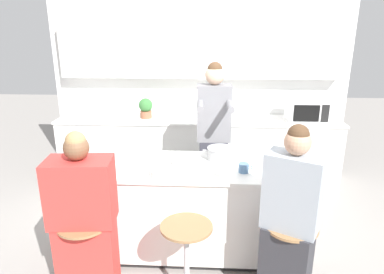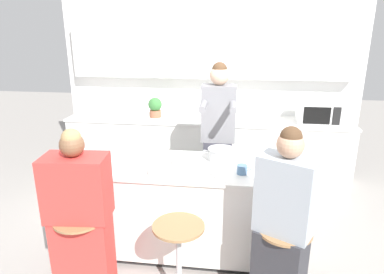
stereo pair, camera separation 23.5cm
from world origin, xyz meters
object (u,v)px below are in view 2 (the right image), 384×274
at_px(bar_stool_center, 179,259).
at_px(person_seated_near, 282,233).
at_px(coffee_cup_far, 220,174).
at_px(fruit_bowl, 184,161).
at_px(microwave, 318,113).
at_px(potted_plant, 155,107).
at_px(person_wrapped_blanket, 80,220).
at_px(kitchen_island, 191,208).
at_px(coffee_cup_near, 242,169).
at_px(bar_stool_leftmost, 83,251).
at_px(cooking_pot, 221,154).
at_px(person_cooking, 218,142).
at_px(bar_stool_rightmost, 282,264).
at_px(banana_bunch, 274,162).

xyz_separation_m(bar_stool_center, person_seated_near, (0.76, 0.02, 0.29)).
bearing_deg(coffee_cup_far, fruit_bowl, 140.01).
bearing_deg(bar_stool_center, microwave, 57.38).
bearing_deg(potted_plant, person_wrapped_blanket, -91.81).
distance_m(person_seated_near, potted_plant, 2.74).
height_order(kitchen_island, coffee_cup_far, coffee_cup_far).
bearing_deg(bar_stool_center, coffee_cup_near, 50.23).
relative_size(fruit_bowl, coffee_cup_far, 2.13).
height_order(bar_stool_leftmost, cooking_pot, cooking_pot).
bearing_deg(bar_stool_leftmost, person_seated_near, 0.70).
bearing_deg(microwave, person_cooking, -145.39).
bearing_deg(microwave, cooking_pot, -129.90).
distance_m(bar_stool_leftmost, potted_plant, 2.39).
height_order(kitchen_island, bar_stool_center, kitchen_island).
relative_size(bar_stool_center, bar_stool_rightmost, 1.00).
bearing_deg(person_wrapped_blanket, kitchen_island, 35.44).
distance_m(bar_stool_leftmost, cooking_pot, 1.47).
relative_size(kitchen_island, potted_plant, 7.23).
bearing_deg(person_seated_near, person_cooking, 140.20).
distance_m(person_seated_near, coffee_cup_near, 0.67).
bearing_deg(fruit_bowl, person_seated_near, -40.01).
distance_m(bar_stool_center, coffee_cup_far, 0.75).
height_order(cooking_pot, microwave, microwave).
relative_size(bar_stool_center, person_cooking, 0.39).
xyz_separation_m(kitchen_island, fruit_bowl, (-0.07, 0.02, 0.47)).
relative_size(fruit_bowl, microwave, 0.42).
distance_m(bar_stool_leftmost, person_seated_near, 1.58).
xyz_separation_m(coffee_cup_near, banana_bunch, (0.30, 0.27, -0.02)).
height_order(person_seated_near, banana_bunch, person_seated_near).
height_order(person_cooking, banana_bunch, person_cooking).
height_order(kitchen_island, banana_bunch, banana_bunch).
xyz_separation_m(cooking_pot, potted_plant, (-0.98, 1.44, 0.11)).
height_order(bar_stool_center, banana_bunch, banana_bunch).
bearing_deg(bar_stool_rightmost, banana_bunch, 91.81).
distance_m(coffee_cup_near, microwave, 1.95).
bearing_deg(person_seated_near, potted_plant, 151.25).
relative_size(person_cooking, person_wrapped_blanket, 1.25).
height_order(person_seated_near, coffee_cup_near, person_seated_near).
bearing_deg(cooking_pot, kitchen_island, -150.29).
height_order(person_seated_near, potted_plant, person_seated_near).
xyz_separation_m(person_wrapped_blanket, coffee_cup_near, (1.25, 0.54, 0.27)).
relative_size(coffee_cup_near, banana_bunch, 0.92).
bearing_deg(microwave, banana_bunch, -115.45).
bearing_deg(bar_stool_rightmost, kitchen_island, 140.53).
height_order(coffee_cup_near, microwave, microwave).
height_order(person_wrapped_blanket, person_seated_near, person_seated_near).
bearing_deg(bar_stool_center, banana_bunch, 47.34).
bearing_deg(coffee_cup_near, bar_stool_rightmost, -57.98).
xyz_separation_m(bar_stool_center, person_cooking, (0.21, 1.40, 0.50)).
height_order(person_wrapped_blanket, coffee_cup_near, person_wrapped_blanket).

